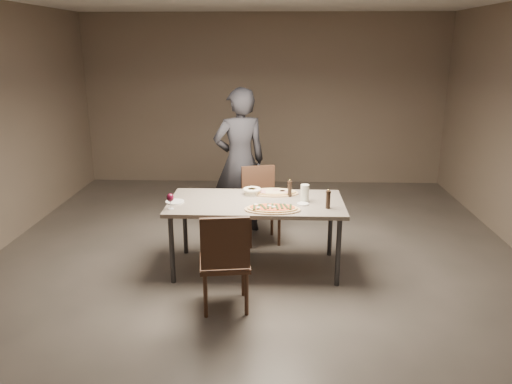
{
  "coord_description": "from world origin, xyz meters",
  "views": [
    {
      "loc": [
        0.19,
        -4.9,
        2.31
      ],
      "look_at": [
        0.0,
        0.0,
        0.85
      ],
      "focal_mm": 35.0,
      "sensor_mm": 36.0,
      "label": 1
    }
  ],
  "objects_px": {
    "bread_basket": "(252,191)",
    "chair_near": "(225,257)",
    "zucchini_pizza": "(272,209)",
    "chair_far": "(260,200)",
    "diner": "(240,161)",
    "dining_table": "(256,207)",
    "pepper_mill_left": "(290,189)",
    "carafe": "(305,193)",
    "ham_pizza": "(274,192)"
  },
  "relations": [
    {
      "from": "bread_basket",
      "to": "dining_table",
      "type": "bearing_deg",
      "value": -77.93
    },
    {
      "from": "zucchini_pizza",
      "to": "chair_near",
      "type": "distance_m",
      "value": 0.79
    },
    {
      "from": "zucchini_pizza",
      "to": "pepper_mill_left",
      "type": "bearing_deg",
      "value": 73.61
    },
    {
      "from": "bread_basket",
      "to": "zucchini_pizza",
      "type": "bearing_deg",
      "value": -66.97
    },
    {
      "from": "pepper_mill_left",
      "to": "chair_far",
      "type": "distance_m",
      "value": 0.81
    },
    {
      "from": "bread_basket",
      "to": "chair_near",
      "type": "height_order",
      "value": "chair_near"
    },
    {
      "from": "pepper_mill_left",
      "to": "chair_near",
      "type": "relative_size",
      "value": 0.2
    },
    {
      "from": "carafe",
      "to": "ham_pizza",
      "type": "bearing_deg",
      "value": 139.99
    },
    {
      "from": "pepper_mill_left",
      "to": "dining_table",
      "type": "bearing_deg",
      "value": -153.02
    },
    {
      "from": "chair_far",
      "to": "carafe",
      "type": "bearing_deg",
      "value": 106.03
    },
    {
      "from": "bread_basket",
      "to": "carafe",
      "type": "bearing_deg",
      "value": -22.33
    },
    {
      "from": "zucchini_pizza",
      "to": "carafe",
      "type": "xyz_separation_m",
      "value": [
        0.33,
        0.29,
        0.07
      ]
    },
    {
      "from": "ham_pizza",
      "to": "carafe",
      "type": "relative_size",
      "value": 2.96
    },
    {
      "from": "pepper_mill_left",
      "to": "carafe",
      "type": "xyz_separation_m",
      "value": [
        0.15,
        -0.17,
        0.0
      ]
    },
    {
      "from": "bread_basket",
      "to": "diner",
      "type": "height_order",
      "value": "diner"
    },
    {
      "from": "zucchini_pizza",
      "to": "chair_far",
      "type": "xyz_separation_m",
      "value": [
        -0.15,
        1.11,
        -0.26
      ]
    },
    {
      "from": "zucchini_pizza",
      "to": "chair_near",
      "type": "relative_size",
      "value": 0.59
    },
    {
      "from": "bread_basket",
      "to": "ham_pizza",
      "type": "bearing_deg",
      "value": 9.64
    },
    {
      "from": "pepper_mill_left",
      "to": "diner",
      "type": "height_order",
      "value": "diner"
    },
    {
      "from": "bread_basket",
      "to": "chair_far",
      "type": "relative_size",
      "value": 0.22
    },
    {
      "from": "ham_pizza",
      "to": "carafe",
      "type": "bearing_deg",
      "value": -40.64
    },
    {
      "from": "chair_far",
      "to": "diner",
      "type": "bearing_deg",
      "value": -63.74
    },
    {
      "from": "chair_far",
      "to": "ham_pizza",
      "type": "bearing_deg",
      "value": 92.23
    },
    {
      "from": "ham_pizza",
      "to": "bread_basket",
      "type": "bearing_deg",
      "value": -170.99
    },
    {
      "from": "chair_near",
      "to": "chair_far",
      "type": "height_order",
      "value": "chair_near"
    },
    {
      "from": "zucchini_pizza",
      "to": "pepper_mill_left",
      "type": "xyz_separation_m",
      "value": [
        0.18,
        0.46,
        0.07
      ]
    },
    {
      "from": "zucchini_pizza",
      "to": "chair_far",
      "type": "height_order",
      "value": "chair_far"
    },
    {
      "from": "dining_table",
      "to": "zucchini_pizza",
      "type": "xyz_separation_m",
      "value": [
        0.17,
        -0.28,
        0.07
      ]
    },
    {
      "from": "zucchini_pizza",
      "to": "bread_basket",
      "type": "bearing_deg",
      "value": 118.25
    },
    {
      "from": "dining_table",
      "to": "ham_pizza",
      "type": "height_order",
      "value": "ham_pizza"
    },
    {
      "from": "zucchini_pizza",
      "to": "pepper_mill_left",
      "type": "height_order",
      "value": "pepper_mill_left"
    },
    {
      "from": "dining_table",
      "to": "diner",
      "type": "bearing_deg",
      "value": 102.24
    },
    {
      "from": "zucchini_pizza",
      "to": "chair_near",
      "type": "bearing_deg",
      "value": -117.81
    },
    {
      "from": "dining_table",
      "to": "chair_far",
      "type": "height_order",
      "value": "chair_far"
    },
    {
      "from": "bread_basket",
      "to": "chair_near",
      "type": "relative_size",
      "value": 0.21
    },
    {
      "from": "chair_far",
      "to": "diner",
      "type": "height_order",
      "value": "diner"
    },
    {
      "from": "dining_table",
      "to": "bread_basket",
      "type": "bearing_deg",
      "value": 102.07
    },
    {
      "from": "bread_basket",
      "to": "chair_far",
      "type": "bearing_deg",
      "value": 83.46
    },
    {
      "from": "bread_basket",
      "to": "diner",
      "type": "xyz_separation_m",
      "value": [
        -0.2,
        0.9,
        0.12
      ]
    },
    {
      "from": "dining_table",
      "to": "pepper_mill_left",
      "type": "xyz_separation_m",
      "value": [
        0.35,
        0.18,
        0.15
      ]
    },
    {
      "from": "pepper_mill_left",
      "to": "diner",
      "type": "relative_size",
      "value": 0.1
    },
    {
      "from": "pepper_mill_left",
      "to": "diner",
      "type": "bearing_deg",
      "value": 121.97
    },
    {
      "from": "pepper_mill_left",
      "to": "diner",
      "type": "distance_m",
      "value": 1.13
    },
    {
      "from": "pepper_mill_left",
      "to": "carafe",
      "type": "height_order",
      "value": "pepper_mill_left"
    },
    {
      "from": "chair_near",
      "to": "zucchini_pizza",
      "type": "bearing_deg",
      "value": 48.88
    },
    {
      "from": "bread_basket",
      "to": "chair_far",
      "type": "distance_m",
      "value": 0.66
    },
    {
      "from": "dining_table",
      "to": "chair_near",
      "type": "xyz_separation_m",
      "value": [
        -0.24,
        -0.9,
        -0.17
      ]
    },
    {
      "from": "dining_table",
      "to": "bread_basket",
      "type": "xyz_separation_m",
      "value": [
        -0.05,
        0.24,
        0.1
      ]
    },
    {
      "from": "bread_basket",
      "to": "chair_near",
      "type": "distance_m",
      "value": 1.19
    },
    {
      "from": "carafe",
      "to": "chair_far",
      "type": "distance_m",
      "value": 1.01
    }
  ]
}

